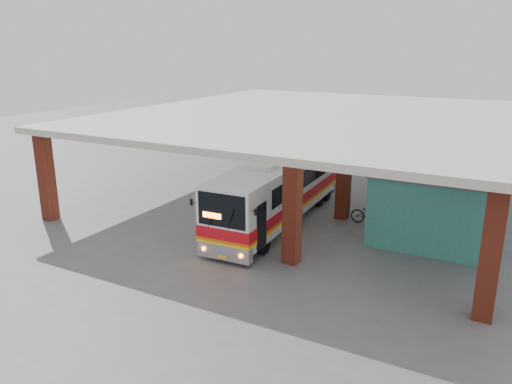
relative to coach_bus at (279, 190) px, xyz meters
The scene contains 8 objects.
ground 1.93m from the coach_bus, 116.66° to the right, with size 90.00×90.00×0.00m, color #515154.
brick_columns 4.18m from the coach_bus, 76.83° to the left, with size 20.10×21.60×4.35m.
canopy_roof 6.25m from the coach_bus, 89.84° to the left, with size 21.00×23.00×0.30m, color beige.
shop_building 7.64m from the coach_bus, 23.41° to the left, with size 5.20×8.20×3.11m.
coach_bus is the anchor object (origin of this frame).
motorcycle 4.54m from the coach_bus, 23.00° to the left, with size 0.70×2.00×1.05m, color black.
pedestrian 3.69m from the coach_bus, 77.66° to the right, with size 0.57×0.37×1.56m, color red.
red_chair 7.58m from the coach_bus, 55.41° to the left, with size 0.47×0.47×0.80m.
Camera 1 is at (10.40, -19.53, 8.18)m, focal length 35.00 mm.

